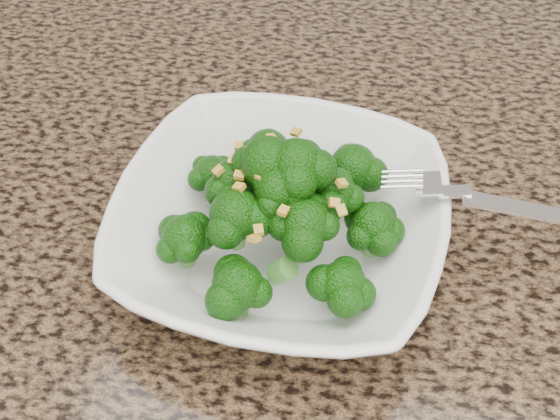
# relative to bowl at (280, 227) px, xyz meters

# --- Properties ---
(granite_counter) EXTENTS (1.64, 1.04, 0.03)m
(granite_counter) POSITION_rel_bowl_xyz_m (0.10, -0.08, -0.05)
(granite_counter) COLOR brown
(granite_counter) RESTS_ON cabinet
(bowl) EXTENTS (0.27, 0.27, 0.06)m
(bowl) POSITION_rel_bowl_xyz_m (0.00, 0.00, 0.00)
(bowl) COLOR white
(bowl) RESTS_ON granite_counter
(broccoli_pile) EXTENTS (0.22, 0.22, 0.07)m
(broccoli_pile) POSITION_rel_bowl_xyz_m (0.00, 0.00, 0.07)
(broccoli_pile) COLOR #124D08
(broccoli_pile) RESTS_ON bowl
(garlic_topping) EXTENTS (0.13, 0.13, 0.01)m
(garlic_topping) POSITION_rel_bowl_xyz_m (0.00, 0.00, 0.10)
(garlic_topping) COLOR gold
(garlic_topping) RESTS_ON broccoli_pile
(fork) EXTENTS (0.19, 0.05, 0.01)m
(fork) POSITION_rel_bowl_xyz_m (0.13, 0.02, 0.04)
(fork) COLOR silver
(fork) RESTS_ON bowl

